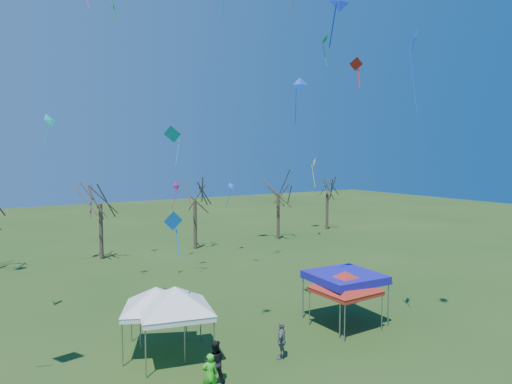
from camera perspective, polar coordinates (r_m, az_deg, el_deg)
ground at (r=20.26m, az=5.87°, el=-20.79°), size 140.00×140.00×0.00m
tree_2 at (r=39.88m, az=-18.95°, el=0.95°), size 3.71×3.71×8.18m
tree_3 at (r=42.26m, az=-7.68°, el=1.07°), size 3.59×3.59×7.91m
tree_4 at (r=46.82m, az=2.81°, el=1.42°), size 3.58×3.58×7.89m
tree_5 at (r=53.59m, az=8.92°, el=1.43°), size 3.39×3.39×7.46m
tent_white_west at (r=20.02m, az=-10.10°, el=-12.14°), size 4.02×4.02×3.64m
tent_white_mid at (r=20.91m, az=-12.42°, el=-12.04°), size 3.60×3.60×3.38m
tent_red at (r=23.52m, az=11.15°, el=-10.17°), size 3.82×3.82×3.37m
tent_blue at (r=24.37m, az=11.04°, el=-10.43°), size 3.50×3.50×2.60m
person_green at (r=17.81m, az=-5.78°, el=-21.75°), size 0.65×0.50×1.57m
person_dark at (r=18.57m, az=-5.19°, el=-20.41°), size 0.99×0.88×1.67m
person_grey at (r=20.49m, az=3.22°, el=-18.04°), size 0.96×0.91×1.59m
kite_25 at (r=23.83m, az=12.42°, el=15.29°), size 0.78×0.64×1.57m
kite_18 at (r=29.86m, az=8.57°, el=18.22°), size 0.87×0.82×1.92m
kite_22 at (r=39.94m, az=-3.14°, el=0.60°), size 0.82×0.74×2.37m
kite_1 at (r=19.10m, az=-10.33°, el=-3.66°), size 0.85×0.45×1.94m
kite_11 at (r=31.00m, az=-10.38°, el=7.12°), size 1.30×1.31×2.72m
kite_19 at (r=37.90m, az=-9.92°, el=0.71°), size 0.89×0.73×2.40m
kite_13 at (r=37.59m, az=-24.37°, el=8.16°), size 1.31×1.27×2.90m
kite_5 at (r=22.83m, az=19.19°, el=17.47°), size 1.14×1.08×3.95m
kite_17 at (r=28.06m, az=5.51°, el=13.10°), size 0.88×0.71×2.79m
kite_12 at (r=47.16m, az=7.24°, el=3.65°), size 0.77×1.02×3.10m
kite_27 at (r=21.24m, az=10.35°, el=22.34°), size 0.97×0.62×2.37m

